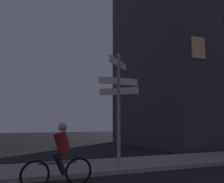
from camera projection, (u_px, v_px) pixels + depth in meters
name	position (u px, v px, depth m)	size (l,w,h in m)	color
sidewalk_kerb	(134.00, 164.00, 9.33)	(40.00, 2.55, 0.14)	gray
signpost	(119.00, 97.00, 8.61)	(1.49, 1.17, 3.93)	gray
cyclist	(60.00, 157.00, 6.24)	(1.82, 0.35, 1.61)	black
building_right_block	(200.00, 11.00, 20.33)	(11.79, 9.45, 21.63)	#383842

